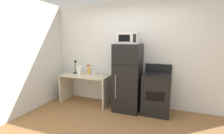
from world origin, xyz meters
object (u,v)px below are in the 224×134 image
desk_lamp (75,65)px  coffee_mug (94,73)px  spray_bottle (89,70)px  microwave (128,38)px  oven_range (156,93)px  refrigerator (128,77)px  paper_towel_roll (79,70)px  desk (85,83)px

desk_lamp → coffee_mug: size_ratio=3.72×
coffee_mug → spray_bottle: spray_bottle is taller
microwave → oven_range: bearing=4.3°
refrigerator → paper_towel_roll: bearing=179.6°
desk → desk_lamp: desk_lamp is taller
desk_lamp → refrigerator: bearing=-4.0°
coffee_mug → microwave: bearing=-9.0°
spray_bottle → oven_range: (1.82, -0.16, -0.38)m
paper_towel_roll → spray_bottle: (0.19, 0.18, -0.02)m
coffee_mug → oven_range: (1.61, -0.10, -0.33)m
desk → desk_lamp: size_ratio=3.66×
microwave → coffee_mug: bearing=171.0°
spray_bottle → microwave: microwave is taller
desk → coffee_mug: (0.23, 0.09, 0.26)m
oven_range → microwave: bearing=-175.7°
oven_range → desk_lamp: bearing=178.0°
spray_bottle → desk_lamp: bearing=-167.4°
oven_range → paper_towel_roll: bearing=-179.5°
coffee_mug → paper_towel_roll: size_ratio=0.40×
refrigerator → spray_bottle: bearing=170.8°
desk → refrigerator: 1.20m
paper_towel_roll → coffee_mug: bearing=17.0°
refrigerator → microwave: microwave is taller
oven_range → coffee_mug: bearing=176.5°
coffee_mug → microwave: 1.32m
desk → coffee_mug: size_ratio=13.61×
desk → paper_towel_roll: bearing=-170.3°
desk → spray_bottle: (0.02, 0.15, 0.32)m
refrigerator → oven_range: 0.74m
refrigerator → desk: bearing=178.2°
oven_range → refrigerator: bearing=-177.5°
refrigerator → oven_range: (0.67, 0.03, -0.32)m
coffee_mug → spray_bottle: size_ratio=0.38×
coffee_mug → spray_bottle: (-0.20, 0.06, 0.05)m
coffee_mug → microwave: size_ratio=0.21×
coffee_mug → paper_towel_roll: paper_towel_roll is taller
desk → coffee_mug: bearing=21.9°
desk → spray_bottle: bearing=80.6°
coffee_mug → refrigerator: bearing=-7.7°
spray_bottle → coffee_mug: bearing=-16.0°
desk → spray_bottle: size_ratio=5.19×
desk_lamp → paper_towel_roll: 0.23m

